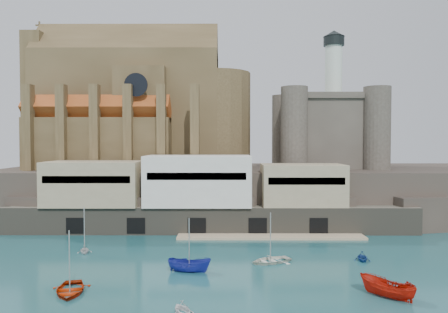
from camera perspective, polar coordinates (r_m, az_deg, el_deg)
ground at (r=54.13m, az=5.97°, el=-14.61°), size 300.00×300.00×0.00m
promontory at (r=91.73m, az=3.40°, el=-4.60°), size 100.00×36.00×10.00m
quay at (r=75.44m, az=-3.54°, el=-5.16°), size 70.00×12.00×13.05m
church at (r=95.59m, az=-11.22°, el=5.96°), size 47.00×25.93×30.51m
castle_keep at (r=95.15m, az=13.21°, el=3.66°), size 21.20×21.20×29.30m
boat_0 at (r=49.25m, az=-19.49°, el=-16.42°), size 4.33×2.10×5.84m
boat_2 at (r=53.65m, az=-4.57°, el=-14.76°), size 2.34×2.30×5.29m
boat_4 at (r=64.88m, az=-17.75°, el=-11.89°), size 2.76×2.18×2.80m
boat_5 at (r=48.27m, az=20.49°, el=-16.82°), size 3.11×3.11×5.78m
boat_6 at (r=57.65m, az=6.08°, el=-13.58°), size 2.74×4.03×5.50m
boat_7 at (r=60.87m, az=17.60°, el=-12.82°), size 2.81×2.00×2.98m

